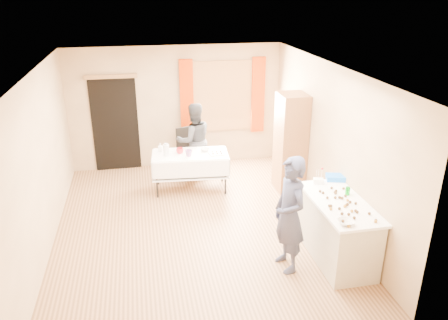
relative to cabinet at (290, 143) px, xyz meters
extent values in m
cube|color=#9E7047|center=(-1.99, -1.06, -0.96)|extent=(4.50, 5.50, 0.02)
cube|color=white|center=(-1.99, -1.06, 1.66)|extent=(4.50, 5.50, 0.02)
cube|color=tan|center=(-1.99, 1.70, 0.35)|extent=(4.50, 0.02, 2.60)
cube|color=tan|center=(-1.99, -3.82, 0.35)|extent=(4.50, 0.02, 2.60)
cube|color=tan|center=(-4.25, -1.06, 0.35)|extent=(0.02, 5.50, 2.60)
cube|color=tan|center=(0.27, -1.06, 0.35)|extent=(0.02, 5.50, 2.60)
cube|color=olive|center=(-0.99, 1.66, 0.55)|extent=(1.32, 0.06, 1.52)
cube|color=white|center=(-0.99, 1.64, 0.55)|extent=(1.20, 0.02, 1.40)
cube|color=#B53102|center=(-1.77, 1.61, 0.55)|extent=(0.28, 0.06, 1.65)
cube|color=#B53102|center=(-0.21, 1.61, 0.55)|extent=(0.28, 0.06, 1.65)
cube|color=black|center=(-3.29, 1.67, 0.05)|extent=(0.95, 0.04, 2.00)
cube|color=olive|center=(-3.29, 1.64, 1.07)|extent=(1.05, 0.06, 0.08)
cube|color=brown|center=(0.00, 0.00, 0.00)|extent=(0.50, 0.60, 1.89)
cube|color=#BBB49E|center=(-0.10, -2.37, -0.52)|extent=(0.66, 1.45, 0.86)
cube|color=white|center=(-0.10, -2.37, -0.06)|extent=(0.71, 1.51, 0.04)
cube|color=white|center=(-1.88, 0.33, -0.22)|extent=(1.47, 0.82, 0.04)
cube|color=black|center=(-1.81, 1.16, -0.52)|extent=(0.50, 0.50, 0.06)
cube|color=black|center=(-1.87, 1.33, -0.27)|extent=(0.39, 0.15, 0.57)
imported|color=#272B47|center=(-0.87, -2.47, -0.11)|extent=(0.73, 0.58, 1.67)
imported|color=black|center=(-1.72, 0.97, -0.17)|extent=(0.95, 0.83, 1.56)
cylinder|color=#099815|center=(0.10, -2.19, 0.02)|extent=(0.08, 0.08, 0.12)
imported|color=white|center=(-0.30, -2.95, -0.01)|extent=(0.21, 0.21, 0.05)
cube|color=white|center=(-0.17, -1.74, 0.00)|extent=(0.17, 0.14, 0.08)
cube|color=#1873F7|center=(0.16, -1.67, 0.00)|extent=(0.34, 0.27, 0.08)
cylinder|color=silver|center=(-2.33, 0.29, -0.09)|extent=(0.13, 0.13, 0.22)
imported|color=red|center=(-2.07, 0.37, -0.14)|extent=(0.24, 0.24, 0.11)
imported|color=red|center=(-1.93, 0.19, -0.14)|extent=(0.16, 0.16, 0.12)
imported|color=white|center=(-1.58, 0.40, -0.17)|extent=(0.25, 0.25, 0.05)
cube|color=white|center=(-1.39, 0.19, -0.19)|extent=(0.30, 0.23, 0.02)
imported|color=white|center=(-2.43, 0.53, -0.11)|extent=(0.13, 0.13, 0.17)
sphere|color=#3F2314|center=(-0.08, -2.69, -0.02)|extent=(0.04, 0.04, 0.04)
sphere|color=#34200E|center=(-0.03, -2.73, -0.02)|extent=(0.04, 0.04, 0.04)
sphere|color=#34200E|center=(-0.17, -2.76, -0.02)|extent=(0.04, 0.04, 0.04)
sphere|color=#34200E|center=(-0.03, -2.08, -0.02)|extent=(0.04, 0.04, 0.04)
sphere|color=#34200E|center=(-0.32, -2.49, -0.02)|extent=(0.04, 0.04, 0.04)
sphere|color=#34200E|center=(-0.24, -2.26, -0.02)|extent=(0.04, 0.04, 0.04)
sphere|color=#3F2314|center=(-0.30, -3.04, -0.02)|extent=(0.04, 0.04, 0.04)
sphere|color=#34200E|center=(-0.06, -2.12, -0.02)|extent=(0.04, 0.04, 0.04)
sphere|color=#34200E|center=(-0.05, -2.50, -0.02)|extent=(0.04, 0.04, 0.04)
sphere|color=#34200E|center=(0.01, -2.45, -0.02)|extent=(0.04, 0.04, 0.04)
sphere|color=#34200E|center=(-0.04, -2.31, -0.02)|extent=(0.04, 0.04, 0.04)
sphere|color=#34200E|center=(-0.03, -2.69, -0.02)|extent=(0.04, 0.04, 0.04)
sphere|color=#3F2314|center=(-0.12, -2.54, -0.02)|extent=(0.04, 0.04, 0.04)
sphere|color=#34200E|center=(0.12, -2.02, -0.02)|extent=(0.04, 0.04, 0.04)
sphere|color=#34200E|center=(-0.30, -2.50, -0.02)|extent=(0.04, 0.04, 0.04)
sphere|color=#34200E|center=(-0.32, -2.92, -0.02)|extent=(0.04, 0.04, 0.04)
sphere|color=#34200E|center=(-0.24, -2.73, -0.02)|extent=(0.04, 0.04, 0.04)
sphere|color=#34200E|center=(-0.07, -2.28, -0.02)|extent=(0.04, 0.04, 0.04)
sphere|color=#3F2314|center=(0.09, -3.01, -0.02)|extent=(0.04, 0.04, 0.04)
sphere|color=#34200E|center=(-0.24, -2.10, -0.02)|extent=(0.04, 0.04, 0.04)
sphere|color=#34200E|center=(0.07, -2.49, -0.02)|extent=(0.04, 0.04, 0.04)
sphere|color=#34200E|center=(-0.14, -2.86, -0.02)|extent=(0.04, 0.04, 0.04)
sphere|color=#34200E|center=(0.10, -2.98, -0.02)|extent=(0.04, 0.04, 0.04)
sphere|color=#34200E|center=(0.03, -2.25, -0.02)|extent=(0.04, 0.04, 0.04)
sphere|color=#3F2314|center=(-0.34, -2.58, -0.02)|extent=(0.04, 0.04, 0.04)
sphere|color=#34200E|center=(-0.26, -2.04, -0.02)|extent=(0.04, 0.04, 0.04)
sphere|color=#34200E|center=(-0.22, -2.59, -0.02)|extent=(0.04, 0.04, 0.04)
sphere|color=#34200E|center=(-0.07, -2.15, -0.02)|extent=(0.04, 0.04, 0.04)
sphere|color=#34200E|center=(-0.05, -1.97, -0.02)|extent=(0.04, 0.04, 0.04)
sphere|color=#34200E|center=(0.11, -2.80, -0.02)|extent=(0.04, 0.04, 0.04)
sphere|color=#3F2314|center=(0.00, -2.39, -0.02)|extent=(0.04, 0.04, 0.04)
sphere|color=#34200E|center=(-0.13, -2.28, -0.02)|extent=(0.04, 0.04, 0.04)
sphere|color=#34200E|center=(-0.09, -2.52, -0.02)|extent=(0.04, 0.04, 0.04)
camera|label=1|loc=(-2.77, -7.40, 2.80)|focal=35.00mm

